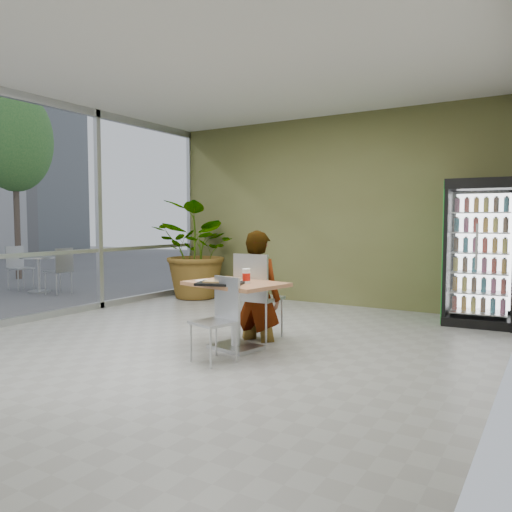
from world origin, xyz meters
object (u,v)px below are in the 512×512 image
(soda_cup, at_px, (246,276))
(potted_plant, at_px, (200,250))
(chair_near, at_px, (220,312))
(chair_far, at_px, (255,290))
(dining_table, at_px, (236,301))
(seated_woman, at_px, (258,298))
(beverage_fridge, at_px, (480,253))
(cafeteria_tray, at_px, (220,283))

(soda_cup, height_order, potted_plant, potted_plant)
(chair_near, bearing_deg, chair_far, 114.56)
(chair_near, bearing_deg, dining_table, 120.41)
(seated_woman, bearing_deg, beverage_fridge, -133.47)
(dining_table, relative_size, potted_plant, 0.65)
(seated_woman, xyz_separation_m, beverage_fridge, (2.15, 2.30, 0.49))
(chair_far, height_order, beverage_fridge, beverage_fridge)
(chair_far, distance_m, potted_plant, 3.44)
(chair_near, bearing_deg, beverage_fridge, 74.23)
(chair_near, height_order, cafeteria_tray, chair_near)
(beverage_fridge, relative_size, potted_plant, 1.11)
(soda_cup, distance_m, potted_plant, 3.89)
(chair_far, bearing_deg, soda_cup, 109.92)
(seated_woman, distance_m, cafeteria_tray, 0.83)
(cafeteria_tray, distance_m, beverage_fridge, 3.77)
(soda_cup, xyz_separation_m, beverage_fridge, (1.97, 2.85, 0.17))
(dining_table, height_order, cafeteria_tray, cafeteria_tray)
(seated_woman, bearing_deg, dining_table, 92.11)
(dining_table, height_order, soda_cup, soda_cup)
(dining_table, relative_size, seated_woman, 0.72)
(chair_far, relative_size, seated_woman, 0.64)
(chair_near, height_order, beverage_fridge, beverage_fridge)
(chair_near, distance_m, beverage_fridge, 3.89)
(chair_near, height_order, seated_woman, seated_woman)
(soda_cup, bearing_deg, chair_far, 110.33)
(chair_near, bearing_deg, cafeteria_tray, 140.99)
(chair_near, relative_size, soda_cup, 5.40)
(cafeteria_tray, relative_size, potted_plant, 0.26)
(beverage_fridge, xyz_separation_m, potted_plant, (-4.73, -0.10, -0.10))
(potted_plant, bearing_deg, chair_near, -49.47)
(soda_cup, xyz_separation_m, cafeteria_tray, (-0.17, -0.25, -0.06))
(chair_near, distance_m, soda_cup, 0.55)
(soda_cup, height_order, beverage_fridge, beverage_fridge)
(seated_woman, bearing_deg, soda_cup, 107.93)
(chair_near, relative_size, beverage_fridge, 0.43)
(seated_woman, height_order, soda_cup, seated_woman)
(chair_near, xyz_separation_m, cafeteria_tray, (-0.14, 0.20, 0.26))
(soda_cup, bearing_deg, potted_plant, 135.16)
(beverage_fridge, bearing_deg, potted_plant, 177.20)
(seated_woman, bearing_deg, chair_near, 98.07)
(seated_woman, relative_size, beverage_fridge, 0.81)
(cafeteria_tray, distance_m, potted_plant, 3.96)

